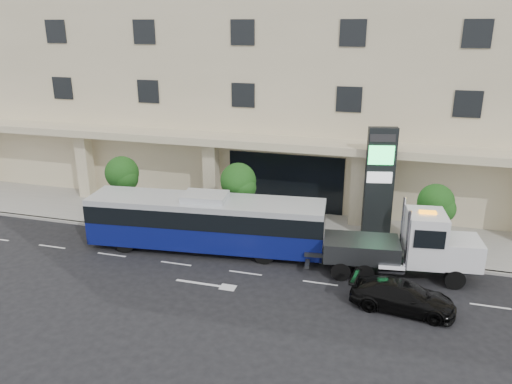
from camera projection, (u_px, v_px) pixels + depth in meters
ground at (253, 261)px, 27.80m from camera, size 120.00×120.00×0.00m
sidewalk at (275, 226)px, 32.32m from camera, size 120.00×6.00×0.15m
curb at (263, 245)px, 29.59m from camera, size 120.00×0.30×0.15m
convention_center at (308, 58)px, 38.63m from camera, size 60.00×17.60×20.00m
tree_left at (122, 175)px, 32.65m from camera, size 2.27×2.20×4.22m
tree_mid at (239, 183)px, 30.53m from camera, size 2.28×2.20×4.38m
tree_right at (436, 204)px, 27.62m from camera, size 2.10×2.00×4.04m
city_bus at (206, 221)px, 28.66m from camera, size 13.78×4.20×3.44m
tow_truck at (408, 247)px, 25.58m from camera, size 8.92×3.08×4.04m
black_sedan at (402, 296)px, 22.88m from camera, size 4.93×2.44×1.38m
signage_pylon at (379, 182)px, 29.67m from camera, size 1.77×0.96×6.74m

